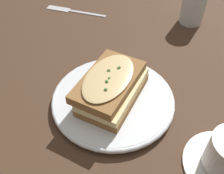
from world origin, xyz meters
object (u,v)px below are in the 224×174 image
object	(u,v)px
fork	(69,10)
water_glass	(193,7)
dinner_plate	(112,98)
sandwich	(111,86)

from	to	relation	value
fork	water_glass	bearing A→B (deg)	-82.81
dinner_plate	sandwich	world-z (taller)	sandwich
water_glass	fork	distance (m)	0.36
dinner_plate	fork	size ratio (longest dim) A/B	1.66
dinner_plate	sandwich	distance (m)	0.04
dinner_plate	fork	bearing A→B (deg)	-10.78
sandwich	fork	size ratio (longest dim) A/B	1.24
sandwich	water_glass	distance (m)	0.38
dinner_plate	sandwich	xyz separation A→B (m)	(0.00, 0.00, 0.03)
sandwich	water_glass	size ratio (longest dim) A/B	1.98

